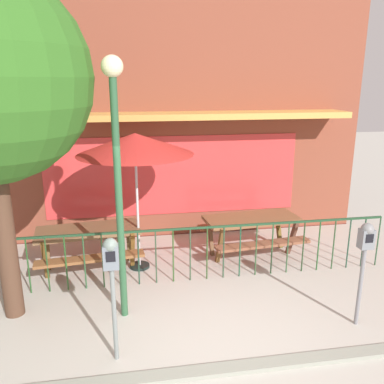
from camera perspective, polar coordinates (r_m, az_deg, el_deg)
ground at (r=5.55m, az=3.08°, el=-21.30°), size 40.00×40.00×0.00m
pub_storefront at (r=8.64m, az=-2.89°, el=12.60°), size 8.30×1.31×5.80m
patio_fence_front at (r=6.81m, az=-0.25°, el=-7.43°), size 6.99×0.04×0.97m
picnic_table_left at (r=7.47m, az=-14.45°, el=-6.23°), size 1.94×1.55×0.79m
picnic_table_right at (r=7.90m, az=8.41°, el=-4.68°), size 1.93×1.54×0.79m
patio_umbrella at (r=6.91m, az=-8.07°, el=6.68°), size 2.00×2.00×2.47m
parking_meter_near at (r=4.82m, az=-11.34°, el=-10.47°), size 0.18×0.17×1.60m
parking_meter_far at (r=5.90m, az=23.35°, el=-7.21°), size 0.18×0.17×1.51m
street_lamp at (r=5.38m, az=-10.65°, el=5.38°), size 0.28×0.28×3.63m
curb_edge at (r=5.22m, az=4.19°, el=-24.05°), size 11.62×0.20×0.11m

